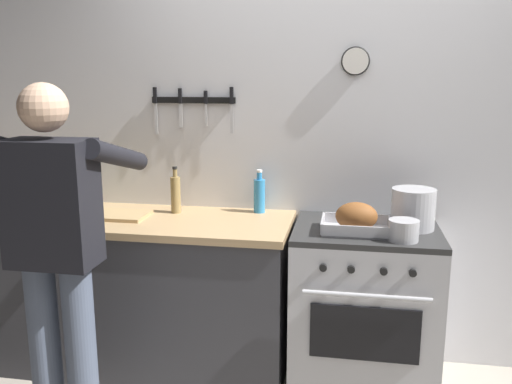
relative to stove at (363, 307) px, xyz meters
name	(u,v)px	position (x,y,z in m)	size (l,w,h in m)	color
wall_back	(330,143)	(-0.22, 0.36, 0.85)	(6.00, 0.13, 2.60)	silver
counter_block	(118,290)	(-1.42, 0.00, 0.00)	(2.03, 0.65, 0.90)	#38383D
stove	(363,307)	(0.00, 0.00, 0.00)	(0.76, 0.67, 0.90)	#BCBCC1
person_cook	(57,243)	(-1.38, -0.68, 0.50)	(0.51, 0.63, 1.66)	#4C566B
roasting_pan	(356,220)	(-0.06, -0.09, 0.52)	(0.35, 0.26, 0.16)	#B7B7BC
stock_pot	(413,209)	(0.23, 0.03, 0.56)	(0.23, 0.23, 0.21)	#B7B7BC
saucepan	(404,230)	(0.17, -0.20, 0.50)	(0.15, 0.15, 0.10)	#B7B7BC
cutting_board	(116,215)	(-1.40, -0.01, 0.46)	(0.36, 0.24, 0.02)	tan
bottle_olive_oil	(90,189)	(-1.61, 0.10, 0.58)	(0.07, 0.07, 0.31)	#385623
bottle_dish_soap	(259,195)	(-0.61, 0.23, 0.56)	(0.07, 0.07, 0.25)	#338CCC
bottle_vinegar	(176,194)	(-1.09, 0.14, 0.56)	(0.06, 0.06, 0.27)	#997F4C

